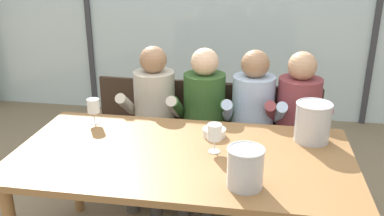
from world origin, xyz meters
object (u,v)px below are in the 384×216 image
wine_glass_near_bucket (215,133)px  wine_glass_by_left_taster (93,107)px  ice_bucket_secondary (245,167)px  ice_bucket_primary (313,122)px  chair_near_window_right (293,136)px  tasting_bowl (214,132)px  chair_near_curtain (121,123)px  dining_table (182,165)px  chair_right_of_center (244,132)px  person_olive_shirt (203,116)px  person_beige_jumper (152,113)px  person_maroon_top (297,122)px  person_pale_blue_shirt (253,120)px  chair_left_of_center (158,125)px  chair_center (208,129)px

wine_glass_near_bucket → wine_glass_by_left_taster: bearing=160.8°
ice_bucket_secondary → ice_bucket_primary: bearing=58.0°
chair_near_window_right → tasting_bowl: 0.89m
chair_near_curtain → wine_glass_by_left_taster: 0.71m
wine_glass_near_bucket → dining_table: bearing=-165.5°
wine_glass_by_left_taster → wine_glass_near_bucket: same height
chair_right_of_center → person_olive_shirt: 0.39m
chair_near_window_right → ice_bucket_secondary: size_ratio=4.17×
ice_bucket_primary → chair_right_of_center: bearing=124.4°
chair_right_of_center → ice_bucket_primary: (0.43, -0.63, 0.38)m
person_beige_jumper → wine_glass_near_bucket: 0.95m
dining_table → tasting_bowl: tasting_bowl is taller
chair_right_of_center → tasting_bowl: 0.74m
chair_near_curtain → person_beige_jumper: person_beige_jumper is taller
tasting_bowl → wine_glass_near_bucket: size_ratio=0.85×
person_maroon_top → chair_right_of_center: bearing=164.7°
chair_near_window_right → person_pale_blue_shirt: size_ratio=0.73×
dining_table → ice_bucket_secondary: 0.52m
person_beige_jumper → ice_bucket_primary: (1.14, -0.49, 0.21)m
ice_bucket_primary → tasting_bowl: size_ratio=1.67×
chair_left_of_center → wine_glass_by_left_taster: size_ratio=5.03×
person_beige_jumper → ice_bucket_secondary: person_beige_jumper is taller
person_maroon_top → person_olive_shirt: bearing=-174.5°
chair_left_of_center → tasting_bowl: bearing=-52.9°
chair_center → chair_right_of_center: size_ratio=1.00×
tasting_bowl → wine_glass_by_left_taster: wine_glass_by_left_taster is taller
person_olive_shirt → chair_near_window_right: bearing=11.4°
person_beige_jumper → ice_bucket_secondary: (0.76, -1.10, 0.19)m
person_beige_jumper → person_pale_blue_shirt: bearing=-0.1°
chair_right_of_center → person_olive_shirt: bearing=-161.6°
chair_near_curtain → wine_glass_near_bucket: wine_glass_near_bucket is taller
ice_bucket_secondary → chair_near_window_right: bearing=75.1°
chair_near_window_right → person_olive_shirt: bearing=-167.3°
person_beige_jumper → chair_right_of_center: bearing=11.6°
person_maroon_top → ice_bucket_primary: person_maroon_top is taller
chair_near_curtain → person_pale_blue_shirt: bearing=-5.5°
chair_near_window_right → chair_center: bearing=179.2°
chair_near_curtain → ice_bucket_secondary: size_ratio=4.17×
dining_table → person_beige_jumper: 0.88m
person_beige_jumper → ice_bucket_primary: 1.26m
chair_near_window_right → tasting_bowl: size_ratio=5.93×
person_maroon_top → wine_glass_by_left_taster: bearing=-156.8°
chair_center → person_olive_shirt: 0.24m
wine_glass_near_bucket → chair_center: bearing=99.6°
ice_bucket_primary → chair_left_of_center: bearing=150.1°
person_pale_blue_shirt → person_olive_shirt: bearing=177.3°
person_pale_blue_shirt → ice_bucket_secondary: 1.11m
tasting_bowl → wine_glass_near_bucket: wine_glass_near_bucket is taller
person_maroon_top → tasting_bowl: (-0.56, -0.52, 0.11)m
person_pale_blue_shirt → wine_glass_by_left_taster: bearing=-160.0°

